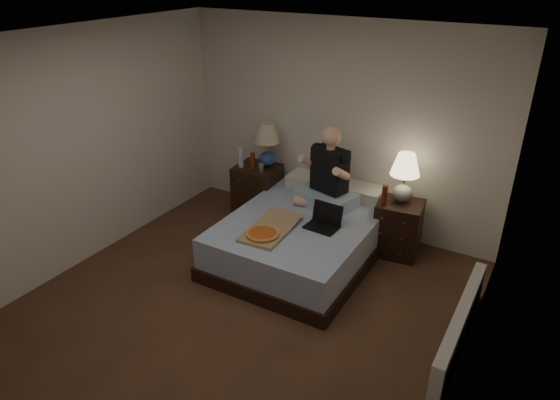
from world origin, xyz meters
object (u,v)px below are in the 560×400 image
Objects in this scene: soda_can at (261,167)px; beer_bottle_left at (253,161)px; bed at (303,237)px; nightstand_left at (258,191)px; person at (327,167)px; lamp_left at (267,145)px; beer_bottle_right at (384,195)px; radiator at (460,327)px; water_bottle at (241,158)px; laptop at (322,218)px; nightstand_right at (398,228)px; pizza_box at (263,235)px; lamp_right at (404,178)px.

beer_bottle_left is at bearing -174.15° from soda_can.
bed is 1.15m from nightstand_left.
bed is at bearing -85.16° from person.
lamp_left is 1.65m from beer_bottle_right.
person is (0.96, -0.27, -0.01)m from lamp_left.
person is 0.58× the size of radiator.
water_bottle is 1.56m from laptop.
lamp_left reaches higher than radiator.
nightstand_left is at bearing 154.39° from laptop.
soda_can is at bearing -170.36° from person.
person is at bearing -172.64° from nightstand_right.
nightstand_right is 0.99m from laptop.
laptop is at bearing -21.12° from bed.
nightstand_left is 0.90× the size of pizza_box.
lamp_left is 0.60× the size of person.
beer_bottle_right is (-0.15, -0.13, 0.43)m from nightstand_right.
beer_bottle_right reaches higher than nightstand_right.
nightstand_left reaches higher than nightstand_right.
pizza_box reaches higher than bed.
beer_bottle_right is 1.41m from pizza_box.
nightstand_left is 0.43× the size of radiator.
nightstand_right is 1.61m from pizza_box.
radiator is at bearing -26.19° from nightstand_left.
laptop is (1.27, -0.70, 0.27)m from nightstand_left.
pizza_box is (-1.02, -1.28, -0.38)m from lamp_right.
pizza_box is (0.83, -1.08, -0.27)m from beer_bottle_left.
pizza_box is at bearing -52.57° from beer_bottle_left.
soda_can is 2.97m from radiator.
nightstand_left is 1.09× the size of nightstand_right.
soda_can is at bearing 149.77° from bed.
person is (0.93, -0.08, 0.22)m from soda_can.
bed is 1.95m from radiator.
soda_can reaches higher than laptop.
beer_bottle_right is 0.76m from laptop.
bed is 19.86× the size of soda_can.
bed is at bearing 73.01° from pizza_box.
soda_can is 1.60m from beer_bottle_right.
nightstand_right is at bearing 4.25° from beer_bottle_left.
bed is 2.61× the size of pizza_box.
lamp_left is at bearing 155.22° from radiator.
lamp_left is at bearing 173.03° from beer_bottle_right.
beer_bottle_left is at bearing -169.17° from person.
lamp_left is (-0.89, 0.68, 0.72)m from bed.
bed is at bearing -37.66° from lamp_left.
lamp_left reaches higher than lamp_right.
laptop is (1.25, -0.59, -0.19)m from beer_bottle_left.
laptop is at bearing -53.39° from person.
nightstand_left is 1.77m from beer_bottle_right.
nightstand_left is 0.47m from beer_bottle_left.
beer_bottle_left is at bearing 159.39° from radiator.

